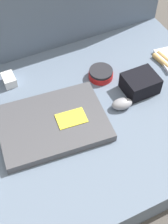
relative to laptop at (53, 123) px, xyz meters
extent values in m
plane|color=#4C4742|center=(0.10, -0.01, -0.11)|extent=(8.00, 8.00, 0.00)
cube|color=slate|center=(0.10, -0.01, -0.06)|extent=(0.99, 0.69, 0.10)
cube|color=slate|center=(0.10, 0.44, 0.15)|extent=(0.99, 0.20, 0.52)
cube|color=#47474C|center=(0.00, 0.00, 0.00)|extent=(0.35, 0.26, 0.03)
cube|color=yellow|center=(0.06, -0.02, 0.01)|extent=(0.10, 0.07, 0.00)
ellipsoid|color=gray|center=(0.23, -0.03, 0.00)|extent=(0.07, 0.05, 0.03)
cylinder|color=red|center=(0.23, 0.13, 0.00)|extent=(0.09, 0.09, 0.02)
cylinder|color=#232328|center=(0.23, 0.13, 0.01)|extent=(0.08, 0.08, 0.01)
cube|color=silver|center=(0.49, 0.09, -0.01)|extent=(0.08, 0.13, 0.01)
cube|color=black|center=(0.32, 0.02, 0.02)|extent=(0.11, 0.09, 0.06)
cube|color=silver|center=(-0.07, 0.23, 0.00)|extent=(0.04, 0.06, 0.03)
camera|label=1|loc=(-0.16, -0.55, 0.77)|focal=50.00mm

